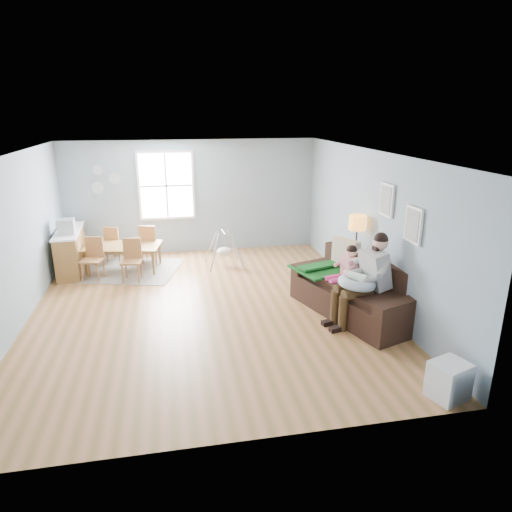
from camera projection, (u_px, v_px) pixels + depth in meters
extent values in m
cube|color=olive|center=(207.00, 310.00, 8.13)|extent=(8.40, 9.40, 0.08)
cube|color=silver|center=(201.00, 134.00, 7.19)|extent=(8.40, 9.40, 0.60)
cube|color=#88A2B2|center=(190.00, 189.00, 12.06)|extent=(8.40, 0.08, 3.90)
cube|color=#88A2B2|center=(256.00, 399.00, 3.35)|extent=(8.40, 0.08, 3.90)
cube|color=#88A2B2|center=(429.00, 224.00, 8.45)|extent=(0.08, 9.40, 3.90)
cube|color=white|center=(166.00, 186.00, 10.75)|extent=(1.32, 0.06, 1.62)
cube|color=white|center=(166.00, 186.00, 10.72)|extent=(1.20, 0.02, 1.50)
cube|color=white|center=(166.00, 186.00, 10.71)|extent=(1.20, 0.03, 0.04)
cube|color=white|center=(166.00, 186.00, 10.71)|extent=(0.04, 0.03, 1.50)
cube|color=white|center=(414.00, 225.00, 6.71)|extent=(0.04, 0.44, 0.54)
cube|color=slate|center=(412.00, 225.00, 6.71)|extent=(0.01, 0.36, 0.46)
cube|color=white|center=(387.00, 200.00, 7.49)|extent=(0.04, 0.44, 0.54)
cube|color=slate|center=(385.00, 200.00, 7.48)|extent=(0.01, 0.36, 0.46)
cylinder|color=#9CB3BC|center=(98.00, 170.00, 10.35)|extent=(0.24, 0.02, 0.24)
cylinder|color=#9CB3BC|center=(115.00, 178.00, 10.48)|extent=(0.26, 0.02, 0.26)
cylinder|color=#9CB3BC|center=(98.00, 188.00, 10.47)|extent=(0.28, 0.02, 0.28)
cube|color=black|center=(353.00, 301.00, 7.82)|extent=(1.71, 2.55, 0.47)
cube|color=black|center=(372.00, 271.00, 7.85)|extent=(0.97, 2.30, 0.48)
cube|color=black|center=(402.00, 306.00, 6.84)|extent=(1.02, 0.54, 0.18)
cube|color=black|center=(316.00, 266.00, 8.59)|extent=(1.02, 0.54, 0.18)
cube|color=#145A26|center=(325.00, 268.00, 8.34)|extent=(1.29, 1.16, 0.04)
cube|color=#BCAF90|center=(346.00, 254.00, 8.28)|extent=(0.38, 0.57, 0.56)
cube|color=#969699|center=(375.00, 269.00, 7.36)|extent=(0.47, 0.55, 0.66)
sphere|color=#E8A98E|center=(381.00, 242.00, 7.25)|extent=(0.24, 0.24, 0.24)
sphere|color=black|center=(381.00, 239.00, 7.23)|extent=(0.23, 0.23, 0.23)
cylinder|color=#312211|center=(357.00, 293.00, 7.20)|extent=(0.53, 0.27, 0.18)
cylinder|color=#312211|center=(349.00, 288.00, 7.42)|extent=(0.53, 0.27, 0.18)
cylinder|color=#312211|center=(343.00, 314.00, 7.21)|extent=(0.14, 0.14, 0.58)
cylinder|color=#312211|center=(335.00, 308.00, 7.43)|extent=(0.14, 0.14, 0.58)
cube|color=black|center=(337.00, 329.00, 7.26)|extent=(0.28, 0.16, 0.08)
cube|color=black|center=(329.00, 322.00, 7.47)|extent=(0.28, 0.16, 0.08)
torus|color=#A9BFD3|center=(357.00, 283.00, 7.26)|extent=(0.80, 0.79, 0.25)
cylinder|color=white|center=(357.00, 277.00, 7.23)|extent=(0.32, 0.35, 0.15)
sphere|color=#E8A98E|center=(347.00, 273.00, 7.36)|extent=(0.12, 0.12, 0.12)
cube|color=white|center=(349.00, 267.00, 7.85)|extent=(0.31, 0.33, 0.40)
sphere|color=#E8A98E|center=(352.00, 252.00, 7.78)|extent=(0.19, 0.19, 0.19)
sphere|color=black|center=(352.00, 250.00, 7.77)|extent=(0.18, 0.18, 0.18)
cylinder|color=#E63885|center=(338.00, 280.00, 7.73)|extent=(0.34, 0.17, 0.10)
cylinder|color=#E63885|center=(333.00, 278.00, 7.87)|extent=(0.34, 0.17, 0.10)
cylinder|color=#E63885|center=(330.00, 292.00, 7.73)|extent=(0.08, 0.08, 0.33)
cylinder|color=#E63885|center=(325.00, 289.00, 7.86)|extent=(0.08, 0.08, 0.33)
cylinder|color=black|center=(352.00, 293.00, 8.73)|extent=(0.27, 0.27, 0.03)
cylinder|color=black|center=(355.00, 260.00, 8.52)|extent=(0.03, 0.03, 1.36)
cylinder|color=orange|center=(357.00, 223.00, 8.30)|extent=(0.31, 0.31, 0.27)
cube|color=white|center=(449.00, 380.00, 5.53)|extent=(0.52, 0.49, 0.47)
cube|color=black|center=(438.00, 385.00, 5.45)|extent=(0.13, 0.31, 0.38)
cube|color=#A19A93|center=(125.00, 270.00, 10.03)|extent=(2.68, 2.30, 0.01)
imported|color=brown|center=(124.00, 258.00, 9.94)|extent=(1.71, 1.14, 0.56)
cube|color=brown|center=(92.00, 260.00, 9.32)|extent=(0.48, 0.48, 0.04)
cube|color=brown|center=(94.00, 247.00, 9.42)|extent=(0.37, 0.13, 0.43)
cylinder|color=brown|center=(82.00, 273.00, 9.25)|extent=(0.04, 0.04, 0.42)
cylinder|color=brown|center=(98.00, 273.00, 9.23)|extent=(0.04, 0.04, 0.42)
cylinder|color=brown|center=(89.00, 267.00, 9.55)|extent=(0.04, 0.04, 0.42)
cylinder|color=brown|center=(104.00, 268.00, 9.53)|extent=(0.04, 0.04, 0.42)
cube|color=brown|center=(131.00, 262.00, 9.26)|extent=(0.44, 0.44, 0.04)
cube|color=brown|center=(132.00, 248.00, 9.35)|extent=(0.37, 0.09, 0.43)
cylinder|color=brown|center=(123.00, 274.00, 9.16)|extent=(0.04, 0.04, 0.42)
cylinder|color=brown|center=(139.00, 274.00, 9.18)|extent=(0.04, 0.04, 0.42)
cylinder|color=brown|center=(126.00, 269.00, 9.46)|extent=(0.04, 0.04, 0.42)
cylinder|color=brown|center=(142.00, 269.00, 9.48)|extent=(0.04, 0.04, 0.42)
cube|color=brown|center=(116.00, 244.00, 10.54)|extent=(0.50, 0.50, 0.04)
cube|color=brown|center=(111.00, 236.00, 10.32)|extent=(0.34, 0.18, 0.41)
cylinder|color=brown|center=(126.00, 250.00, 10.72)|extent=(0.04, 0.04, 0.40)
cylinder|color=brown|center=(114.00, 250.00, 10.78)|extent=(0.04, 0.04, 0.40)
cylinder|color=brown|center=(119.00, 254.00, 10.43)|extent=(0.04, 0.04, 0.40)
cylinder|color=brown|center=(107.00, 253.00, 10.50)|extent=(0.04, 0.04, 0.40)
cube|color=brown|center=(151.00, 243.00, 10.47)|extent=(0.50, 0.50, 0.04)
cube|color=brown|center=(147.00, 235.00, 10.22)|extent=(0.38, 0.15, 0.44)
cylinder|color=brown|center=(160.00, 250.00, 10.67)|extent=(0.04, 0.04, 0.43)
cylinder|color=brown|center=(147.00, 250.00, 10.71)|extent=(0.04, 0.04, 0.43)
cylinder|color=brown|center=(156.00, 255.00, 10.37)|extent=(0.04, 0.04, 0.43)
cylinder|color=brown|center=(142.00, 254.00, 10.40)|extent=(0.04, 0.04, 0.43)
cube|color=brown|center=(71.00, 251.00, 9.83)|extent=(0.54, 1.63, 0.89)
cube|color=white|center=(68.00, 231.00, 9.69)|extent=(0.58, 1.67, 0.04)
cube|color=#ABAAAF|center=(66.00, 226.00, 9.36)|extent=(0.35, 0.33, 0.31)
cube|color=black|center=(58.00, 227.00, 9.32)|extent=(0.04, 0.26, 0.22)
cylinder|color=#ABAAAF|center=(224.00, 232.00, 10.03)|extent=(0.07, 0.45, 0.04)
ellipsoid|color=beige|center=(224.00, 252.00, 10.16)|extent=(0.32, 0.32, 0.20)
cylinder|color=#ABAAAF|center=(224.00, 242.00, 10.09)|extent=(0.01, 0.01, 0.36)
cylinder|color=#ABAAAF|center=(215.00, 253.00, 9.85)|extent=(0.27, 0.31, 0.79)
cylinder|color=#ABAAAF|center=(237.00, 251.00, 9.97)|extent=(0.30, 0.28, 0.79)
cylinder|color=#ABAAAF|center=(211.00, 247.00, 10.32)|extent=(0.30, 0.28, 0.79)
cylinder|color=#ABAAAF|center=(233.00, 245.00, 10.44)|extent=(0.27, 0.31, 0.79)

